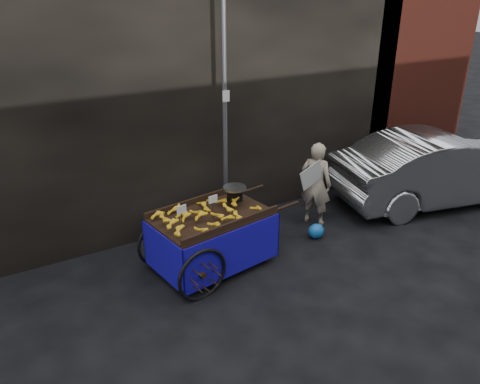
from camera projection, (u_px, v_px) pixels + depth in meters
ground at (250, 265)px, 7.37m from camera, size 80.00×80.00×0.00m
building_wall at (195, 76)px, 8.59m from camera, size 13.50×2.00×5.00m
street_pole at (225, 119)px, 7.72m from camera, size 0.12×0.10×4.00m
banana_cart at (209, 222)px, 6.99m from camera, size 2.50×1.41×1.29m
vendor at (316, 184)px, 8.37m from camera, size 0.83×0.68×1.55m
plastic_bag at (316, 231)px, 8.10m from camera, size 0.30×0.24×0.27m
parked_car at (441, 168)px, 9.29m from camera, size 4.56×2.46×1.43m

